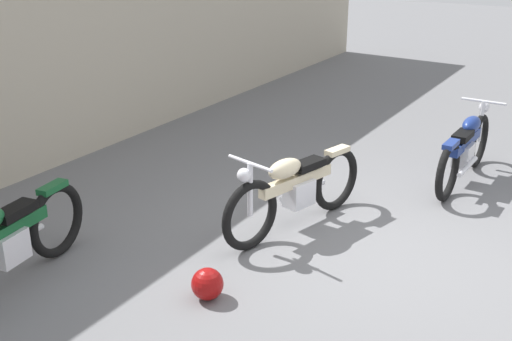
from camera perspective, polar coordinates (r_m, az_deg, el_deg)
The scene contains 6 objects.
ground_plane at distance 6.09m, azimuth 11.83°, elevation -7.50°, with size 40.00×40.00×0.00m, color slate.
building_wall at distance 8.14m, azimuth -19.53°, elevation 11.83°, with size 18.00×0.30×3.43m, color #B2A893.
helmet at distance 5.30m, azimuth -4.37°, elevation -10.07°, with size 0.27×0.27×0.27m, color maroon.
motorcycle_cream at distance 6.33m, azimuth 3.49°, elevation -1.67°, with size 1.92×0.70×0.88m.
motorcycle_blue at distance 7.86m, azimuth 18.20°, elevation 1.88°, with size 1.93×0.54×0.86m.
motorcycle_green at distance 5.66m, azimuth -21.74°, elevation -6.11°, with size 1.99×0.60×0.90m.
Camera 1 is at (-5.10, -1.66, 2.90)m, focal length 44.77 mm.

